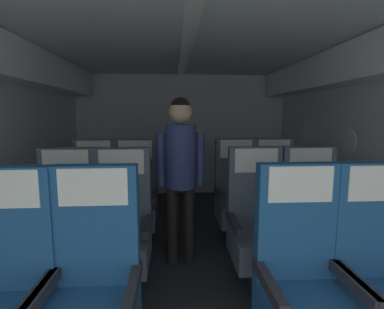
% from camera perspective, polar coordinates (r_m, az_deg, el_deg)
% --- Properties ---
extents(ground, '(3.87, 5.42, 0.02)m').
position_cam_1_polar(ground, '(2.88, -0.51, -21.23)').
color(ground, '#23282D').
extents(fuselage_shell, '(3.75, 5.07, 2.14)m').
position_cam_1_polar(fuselage_shell, '(2.79, -0.84, 10.87)').
color(fuselage_shell, silver).
rests_on(fuselage_shell, ground).
extents(seat_a_left_window, '(0.48, 0.51, 1.13)m').
position_cam_1_polar(seat_a_left_window, '(1.87, -33.79, -22.95)').
color(seat_a_left_window, '#38383D').
rests_on(seat_a_left_window, ground).
extents(seat_a_left_aisle, '(0.48, 0.51, 1.13)m').
position_cam_1_polar(seat_a_left_aisle, '(1.72, -19.18, -24.85)').
color(seat_a_left_aisle, '#38383D').
rests_on(seat_a_left_aisle, ground).
extents(seat_a_right_aisle, '(0.48, 0.51, 1.13)m').
position_cam_1_polar(seat_a_right_aisle, '(2.01, 33.89, -20.75)').
color(seat_a_right_aisle, '#38383D').
rests_on(seat_a_right_aisle, ground).
extents(seat_a_right_window, '(0.48, 0.51, 1.13)m').
position_cam_1_polar(seat_a_right_window, '(1.80, 21.33, -23.45)').
color(seat_a_right_window, '#38383D').
rests_on(seat_a_right_window, ground).
extents(seat_b_left_window, '(0.48, 0.51, 1.13)m').
position_cam_1_polar(seat_b_left_window, '(2.56, -23.97, -13.87)').
color(seat_b_left_window, '#38383D').
rests_on(seat_b_left_window, ground).
extents(seat_b_left_aisle, '(0.48, 0.51, 1.13)m').
position_cam_1_polar(seat_b_left_aisle, '(2.43, -13.88, -14.63)').
color(seat_b_left_aisle, '#38383D').
rests_on(seat_b_left_aisle, ground).
extents(seat_b_right_aisle, '(0.48, 0.51, 1.13)m').
position_cam_1_polar(seat_b_right_aisle, '(2.65, 22.87, -13.03)').
color(seat_b_right_aisle, '#38383D').
rests_on(seat_b_right_aisle, ground).
extents(seat_b_right_window, '(0.48, 0.51, 1.13)m').
position_cam_1_polar(seat_b_right_window, '(2.49, 12.97, -13.98)').
color(seat_b_right_window, '#38383D').
rests_on(seat_b_right_window, ground).
extents(seat_c_left_window, '(0.48, 0.51, 1.13)m').
position_cam_1_polar(seat_c_left_window, '(3.31, -19.03, -8.69)').
color(seat_c_left_window, '#38383D').
rests_on(seat_c_left_window, ground).
extents(seat_c_left_aisle, '(0.48, 0.51, 1.13)m').
position_cam_1_polar(seat_c_left_aisle, '(3.20, -11.20, -8.96)').
color(seat_c_left_aisle, '#38383D').
rests_on(seat_c_left_aisle, ground).
extents(seat_c_right_aisle, '(0.48, 0.51, 1.13)m').
position_cam_1_polar(seat_c_right_aisle, '(3.38, 16.29, -8.22)').
color(seat_c_right_aisle, '#38383D').
rests_on(seat_c_right_aisle, ground).
extents(seat_c_right_window, '(0.48, 0.51, 1.13)m').
position_cam_1_polar(seat_c_right_window, '(3.26, 8.98, -8.61)').
color(seat_c_right_window, '#38383D').
rests_on(seat_c_right_window, ground).
extents(flight_attendant, '(0.43, 0.28, 1.55)m').
position_cam_1_polar(flight_attendant, '(2.61, -2.29, -1.88)').
color(flight_attendant, black).
rests_on(flight_attendant, ground).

